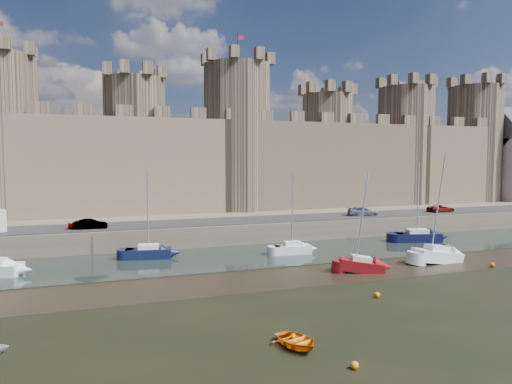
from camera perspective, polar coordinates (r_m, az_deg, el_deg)
ground at (r=31.45m, az=20.71°, el=-15.80°), size 160.00×160.00×0.00m
seaweed_patch at (r=27.44m, az=29.17°, el=-19.08°), size 70.00×34.00×0.01m
water_channel at (r=51.50m, az=3.31°, el=-7.68°), size 160.00×12.00×0.08m
quay at (r=85.35m, az=-5.85°, el=-2.15°), size 160.00×60.00×2.50m
road at (r=60.32m, az=-0.28°, el=-3.51°), size 160.00×7.00×0.10m
castle at (r=73.04m, az=-4.27°, el=4.99°), size 108.50×11.00×29.00m
car_0 at (r=56.44m, az=-20.87°, el=-3.81°), size 3.25×1.49×1.08m
car_1 at (r=55.76m, az=-19.98°, el=-3.81°), size 3.77×1.46×1.23m
car_2 at (r=66.41m, az=13.27°, el=-2.39°), size 4.81×3.06×1.30m
car_3 at (r=74.57m, az=22.11°, el=-1.94°), size 4.24×2.09×1.16m
sailboat_1 at (r=49.98m, az=-13.28°, el=-7.30°), size 4.97×2.60×9.49m
sailboat_2 at (r=51.03m, az=4.53°, el=-6.99°), size 4.24×1.92×8.90m
sailboat_3 at (r=61.91m, az=19.51°, el=-5.21°), size 6.11×3.65×10.03m
sailboat_4 at (r=44.40m, az=13.04°, el=-8.81°), size 4.35×2.83×9.49m
sailboat_5 at (r=50.70m, az=21.68°, el=-7.30°), size 5.14×2.06×11.02m
dinghy_0 at (r=26.98m, az=5.07°, el=-18.20°), size 2.88×3.62×0.67m
buoy_0 at (r=28.09m, az=4.75°, el=-17.58°), size 0.39×0.39×0.39m
buoy_1 at (r=36.85m, az=14.90°, el=-12.33°), size 0.44×0.44×0.44m
buoy_3 at (r=50.74m, az=27.43°, el=-8.08°), size 0.50×0.50×0.50m
buoy_4 at (r=25.05m, az=12.23°, el=-20.42°), size 0.42×0.42×0.42m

